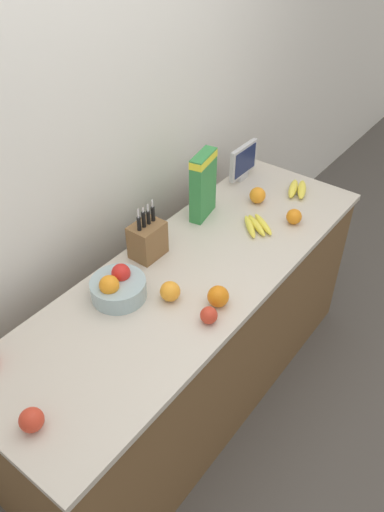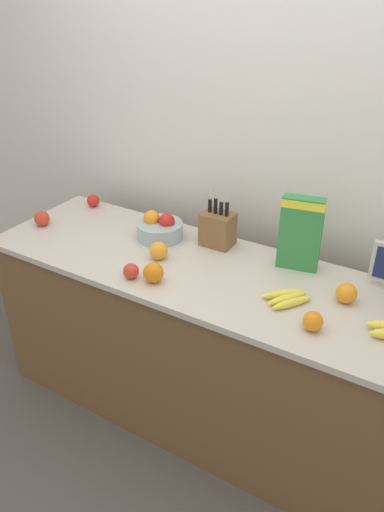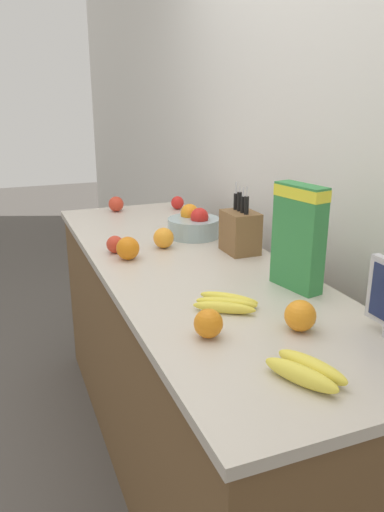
{
  "view_description": "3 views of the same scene",
  "coord_description": "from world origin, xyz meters",
  "px_view_note": "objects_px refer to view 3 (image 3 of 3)",
  "views": [
    {
      "loc": [
        -1.32,
        -1.0,
        2.3
      ],
      "look_at": [
        0.02,
        0.03,
        0.93
      ],
      "focal_mm": 35.0,
      "sensor_mm": 36.0,
      "label": 1
    },
    {
      "loc": [
        0.96,
        -1.66,
        2.04
      ],
      "look_at": [
        -0.03,
        -0.02,
        0.94
      ],
      "focal_mm": 35.0,
      "sensor_mm": 36.0,
      "label": 2
    },
    {
      "loc": [
        1.65,
        -0.64,
        1.48
      ],
      "look_at": [
        0.06,
        -0.01,
        0.92
      ],
      "focal_mm": 35.0,
      "sensor_mm": 36.0,
      "label": 3
    }
  ],
  "objects_px": {
    "banana_bunch_right": "(306,371)",
    "orange_mid_left": "(300,316)",
    "knife_block": "(240,231)",
    "orange_front_right": "(208,323)",
    "orange_by_cereal": "(128,248)",
    "banana_bunch_left": "(226,303)",
    "apple_front": "(115,244)",
    "cereal_box": "(299,233)",
    "apple_middle": "(177,203)",
    "orange_back_center": "(164,238)",
    "fruit_bowl": "(194,225)",
    "apple_near_bananas": "(116,204)"
  },
  "relations": [
    {
      "from": "banana_bunch_right",
      "to": "cereal_box",
      "type": "bearing_deg",
      "value": 149.72
    },
    {
      "from": "banana_bunch_left",
      "to": "apple_middle",
      "type": "distance_m",
      "value": 1.33
    },
    {
      "from": "banana_bunch_right",
      "to": "orange_front_right",
      "type": "relative_size",
      "value": 2.68
    },
    {
      "from": "banana_bunch_right",
      "to": "orange_mid_left",
      "type": "xyz_separation_m",
      "value": [
        -0.21,
        0.12,
        0.02
      ]
    },
    {
      "from": "orange_mid_left",
      "to": "orange_by_cereal",
      "type": "bearing_deg",
      "value": -159.84
    },
    {
      "from": "knife_block",
      "to": "cereal_box",
      "type": "xyz_separation_m",
      "value": [
        0.41,
        -0.0,
        0.1
      ]
    },
    {
      "from": "knife_block",
      "to": "orange_front_right",
      "type": "xyz_separation_m",
      "value": [
        0.62,
        -0.4,
        -0.05
      ]
    },
    {
      "from": "banana_bunch_left",
      "to": "orange_back_center",
      "type": "relative_size",
      "value": 2.41
    },
    {
      "from": "orange_back_center",
      "to": "orange_mid_left",
      "type": "relative_size",
      "value": 1.0
    },
    {
      "from": "knife_block",
      "to": "banana_bunch_left",
      "type": "distance_m",
      "value": 0.55
    },
    {
      "from": "cereal_box",
      "to": "orange_back_center",
      "type": "xyz_separation_m",
      "value": [
        -0.57,
        -0.26,
        -0.14
      ]
    },
    {
      "from": "apple_front",
      "to": "apple_middle",
      "type": "xyz_separation_m",
      "value": [
        -0.64,
        0.5,
        0.0
      ]
    },
    {
      "from": "orange_by_cereal",
      "to": "orange_mid_left",
      "type": "distance_m",
      "value": 0.79
    },
    {
      "from": "orange_by_cereal",
      "to": "orange_front_right",
      "type": "relative_size",
      "value": 1.15
    },
    {
      "from": "apple_near_bananas",
      "to": "apple_middle",
      "type": "distance_m",
      "value": 0.33
    },
    {
      "from": "cereal_box",
      "to": "banana_bunch_right",
      "type": "distance_m",
      "value": 0.58
    },
    {
      "from": "knife_block",
      "to": "orange_back_center",
      "type": "bearing_deg",
      "value": -122.06
    },
    {
      "from": "cereal_box",
      "to": "apple_front",
      "type": "height_order",
      "value": "cereal_box"
    },
    {
      "from": "fruit_bowl",
      "to": "orange_mid_left",
      "type": "relative_size",
      "value": 2.71
    },
    {
      "from": "knife_block",
      "to": "orange_mid_left",
      "type": "height_order",
      "value": "knife_block"
    },
    {
      "from": "cereal_box",
      "to": "apple_middle",
      "type": "xyz_separation_m",
      "value": [
        -1.22,
        0.04,
        -0.15
      ]
    },
    {
      "from": "apple_middle",
      "to": "orange_mid_left",
      "type": "bearing_deg",
      "value": -7.47
    },
    {
      "from": "apple_front",
      "to": "apple_middle",
      "type": "distance_m",
      "value": 0.81
    },
    {
      "from": "knife_block",
      "to": "cereal_box",
      "type": "distance_m",
      "value": 0.42
    },
    {
      "from": "orange_mid_left",
      "to": "orange_back_center",
      "type": "bearing_deg",
      "value": -173.11
    },
    {
      "from": "knife_block",
      "to": "banana_bunch_right",
      "type": "bearing_deg",
      "value": -17.73
    },
    {
      "from": "orange_back_center",
      "to": "orange_by_cereal",
      "type": "bearing_deg",
      "value": -62.0
    },
    {
      "from": "banana_bunch_left",
      "to": "orange_by_cereal",
      "type": "relative_size",
      "value": 2.29
    },
    {
      "from": "knife_block",
      "to": "orange_front_right",
      "type": "height_order",
      "value": "knife_block"
    },
    {
      "from": "banana_bunch_left",
      "to": "orange_front_right",
      "type": "xyz_separation_m",
      "value": [
        0.15,
        -0.12,
        0.02
      ]
    },
    {
      "from": "knife_block",
      "to": "orange_by_cereal",
      "type": "relative_size",
      "value": 3.08
    },
    {
      "from": "orange_by_cereal",
      "to": "orange_front_right",
      "type": "height_order",
      "value": "orange_by_cereal"
    },
    {
      "from": "fruit_bowl",
      "to": "orange_back_center",
      "type": "xyz_separation_m",
      "value": [
        0.12,
        -0.18,
        -0.01
      ]
    },
    {
      "from": "apple_front",
      "to": "apple_middle",
      "type": "bearing_deg",
      "value": 142.4
    },
    {
      "from": "orange_front_right",
      "to": "orange_mid_left",
      "type": "height_order",
      "value": "orange_mid_left"
    },
    {
      "from": "apple_front",
      "to": "apple_middle",
      "type": "height_order",
      "value": "apple_middle"
    },
    {
      "from": "fruit_bowl",
      "to": "apple_front",
      "type": "relative_size",
      "value": 3.32
    },
    {
      "from": "orange_mid_left",
      "to": "knife_block",
      "type": "bearing_deg",
      "value": 166.52
    },
    {
      "from": "knife_block",
      "to": "orange_back_center",
      "type": "height_order",
      "value": "knife_block"
    },
    {
      "from": "fruit_bowl",
      "to": "banana_bunch_right",
      "type": "xyz_separation_m",
      "value": [
        1.16,
        -0.2,
        -0.03
      ]
    },
    {
      "from": "orange_front_right",
      "to": "orange_mid_left",
      "type": "relative_size",
      "value": 0.91
    },
    {
      "from": "banana_bunch_left",
      "to": "orange_mid_left",
      "type": "height_order",
      "value": "orange_mid_left"
    },
    {
      "from": "apple_front",
      "to": "orange_back_center",
      "type": "distance_m",
      "value": 0.2
    },
    {
      "from": "banana_bunch_right",
      "to": "orange_mid_left",
      "type": "height_order",
      "value": "orange_mid_left"
    },
    {
      "from": "orange_back_center",
      "to": "banana_bunch_left",
      "type": "bearing_deg",
      "value": -1.69
    },
    {
      "from": "orange_front_right",
      "to": "orange_back_center",
      "type": "relative_size",
      "value": 0.91
    },
    {
      "from": "apple_front",
      "to": "orange_by_cereal",
      "type": "bearing_deg",
      "value": 14.75
    },
    {
      "from": "apple_front",
      "to": "orange_mid_left",
      "type": "height_order",
      "value": "orange_mid_left"
    },
    {
      "from": "fruit_bowl",
      "to": "knife_block",
      "type": "bearing_deg",
      "value": 16.67
    },
    {
      "from": "apple_near_bananas",
      "to": "apple_middle",
      "type": "height_order",
      "value": "apple_near_bananas"
    }
  ]
}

